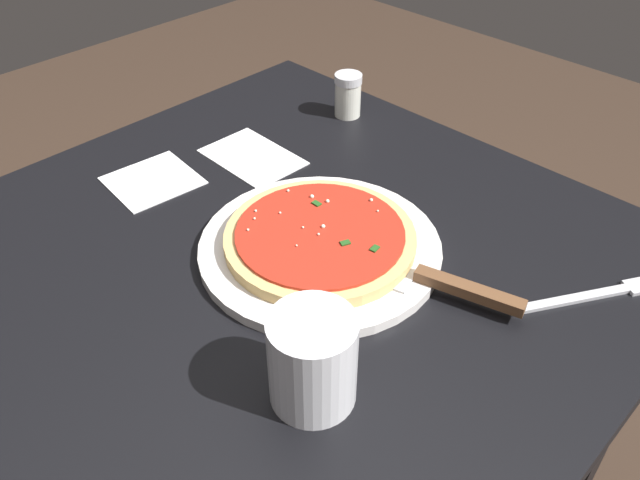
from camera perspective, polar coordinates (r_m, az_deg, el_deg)
restaurant_table at (r=0.93m, az=-3.43°, el=-8.22°), size 0.85×0.85×0.73m
serving_plate at (r=0.82m, az=-0.00°, el=-0.70°), size 0.31×0.31×0.01m
pizza at (r=0.81m, az=0.00°, el=0.20°), size 0.24×0.24×0.02m
pizza_server at (r=0.77m, az=10.16°, el=-3.52°), size 0.22×0.10×0.01m
cup_tall_drink at (r=0.63m, az=-0.66°, el=-10.57°), size 0.09×0.09×0.10m
napkin_folded_right at (r=0.99m, az=-14.55°, el=5.10°), size 0.13×0.13×0.00m
napkin_loose_left at (r=1.02m, az=-5.98°, el=7.30°), size 0.15×0.11×0.00m
fork at (r=0.83m, az=23.01°, el=-4.49°), size 0.11×0.17×0.00m
parmesan_shaker at (r=1.12m, az=2.48°, el=12.68°), size 0.05×0.05×0.07m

